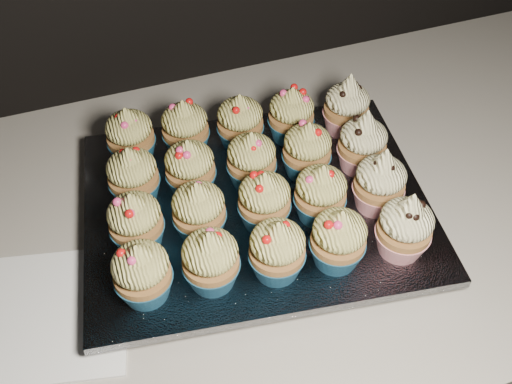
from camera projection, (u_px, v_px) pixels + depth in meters
cabinet at (360, 330)px, 1.15m from camera, size 2.40×0.60×0.86m
worktop at (401, 174)px, 0.82m from camera, size 2.44×0.64×0.04m
napkin at (52, 313)px, 0.64m from camera, size 0.20×0.20×0.00m
baking_tray at (256, 213)px, 0.73m from camera, size 0.43×0.35×0.02m
foil_lining at (256, 204)px, 0.72m from camera, size 0.47×0.39×0.01m
cupcake_0 at (142, 273)px, 0.59m from camera, size 0.06×0.06×0.08m
cupcake_1 at (211, 260)px, 0.61m from camera, size 0.06×0.06×0.08m
cupcake_2 at (277, 250)px, 0.61m from camera, size 0.06×0.06×0.08m
cupcake_3 at (338, 239)px, 0.62m from camera, size 0.06×0.06×0.08m
cupcake_4 at (405, 227)px, 0.63m from camera, size 0.06×0.06×0.10m
cupcake_5 at (136, 222)px, 0.64m from camera, size 0.06×0.06×0.08m
cupcake_6 at (199, 211)px, 0.65m from camera, size 0.06×0.06×0.08m
cupcake_7 at (264, 201)px, 0.66m from camera, size 0.06×0.06×0.08m
cupcake_8 at (320, 194)px, 0.67m from camera, size 0.06×0.06×0.08m
cupcake_9 at (380, 182)px, 0.68m from camera, size 0.06×0.06×0.10m
cupcake_10 at (133, 176)px, 0.69m from camera, size 0.06×0.06×0.08m
cupcake_11 at (190, 168)px, 0.70m from camera, size 0.06×0.06×0.08m
cupcake_12 at (252, 160)px, 0.71m from camera, size 0.06×0.06×0.08m
cupcake_13 at (307, 151)px, 0.72m from camera, size 0.06×0.06×0.08m
cupcake_14 at (362, 144)px, 0.73m from camera, size 0.06×0.06×0.10m
cupcake_15 at (130, 136)px, 0.74m from camera, size 0.06×0.06×0.08m
cupcake_16 at (185, 128)px, 0.75m from camera, size 0.06×0.06×0.08m
cupcake_17 at (240, 122)px, 0.76m from camera, size 0.06×0.06×0.08m
cupcake_18 at (291, 115)px, 0.77m from camera, size 0.06×0.06×0.08m
cupcake_19 at (347, 107)px, 0.78m from camera, size 0.06×0.06×0.10m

